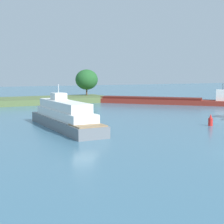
# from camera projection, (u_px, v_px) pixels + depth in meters

# --- Properties ---
(white_riverboat) EXTENTS (4.52, 21.30, 6.62)m
(white_riverboat) POSITION_uv_depth(u_px,v_px,m) (65.00, 116.00, 51.30)
(white_riverboat) COLOR slate
(white_riverboat) RESTS_ON ground
(cargo_barge) EXTENTS (31.35, 32.44, 5.86)m
(cargo_barge) POSITION_uv_depth(u_px,v_px,m) (158.00, 100.00, 93.38)
(cargo_barge) COLOR maroon
(cargo_barge) RESTS_ON ground
(channel_buoy_red) EXTENTS (0.70, 0.70, 1.90)m
(channel_buoy_red) POSITION_uv_depth(u_px,v_px,m) (211.00, 121.00, 53.68)
(channel_buoy_red) COLOR red
(channel_buoy_red) RESTS_ON ground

